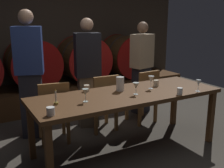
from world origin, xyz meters
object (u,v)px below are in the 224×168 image
wine_barrel_center_left (33,64)px  wine_glass_center_left (136,86)px  pitcher (120,84)px  cup_center_left (87,88)px  guest_left (30,74)px  cup_far_right (156,83)px  cup_far_left (51,111)px  guest_center (88,73)px  chair_left (54,110)px  wine_glass_far_left (85,93)px  cup_center_right (180,91)px  wine_barrel_center_right (83,59)px  chair_center (103,100)px  candle_center (56,100)px  guest_right (142,68)px  dining_table (127,99)px  wine_barrel_far_right (126,56)px  wine_glass_center_right (151,79)px  chair_right (144,94)px  wine_glass_far_right (198,83)px

wine_barrel_center_left → wine_glass_center_left: size_ratio=6.00×
pitcher → cup_center_left: bearing=154.9°
guest_left → cup_far_right: 1.76m
cup_far_left → guest_center: bearing=52.6°
wine_barrel_center_left → chair_left: (-0.13, -1.58, -0.38)m
wine_glass_far_left → cup_center_right: 1.18m
wine_barrel_center_left → wine_barrel_center_right: (1.01, 0.00, 0.00)m
pitcher → wine_glass_far_left: (-0.59, -0.21, 0.02)m
wine_barrel_center_right → chair_center: wine_barrel_center_right is taller
guest_left → candle_center: 1.03m
wine_barrel_center_right → wine_glass_far_left: bearing=-113.0°
wine_barrel_center_right → guest_center: guest_center is taller
guest_right → candle_center: size_ratio=9.04×
guest_center → guest_right: bearing=-161.7°
chair_left → candle_center: (-0.16, -0.64, 0.33)m
wine_barrel_center_right → pitcher: size_ratio=4.95×
dining_table → cup_center_left: size_ratio=29.47×
wine_barrel_far_right → cup_far_right: 2.28m
chair_center → guest_left: bearing=-16.9°
wine_barrel_center_left → chair_center: (0.66, -1.53, -0.38)m
wine_barrel_far_right → guest_right: size_ratio=0.56×
wine_barrel_center_left → chair_center: bearing=-66.7°
wine_glass_center_right → cup_far_right: size_ratio=2.03×
wine_barrel_center_left → wine_glass_center_right: size_ratio=5.20×
dining_table → chair_left: 1.02m
chair_left → candle_center: bearing=84.5°
chair_center → cup_far_right: bearing=133.1°
chair_center → cup_center_right: (0.51, -1.07, 0.33)m
chair_right → wine_glass_far_left: 1.59m
wine_barrel_center_left → dining_table: (0.64, -2.22, -0.17)m
dining_table → wine_glass_center_left: size_ratio=16.15×
chair_right → guest_right: bearing=-124.5°
wine_glass_center_right → wine_glass_center_left: bearing=-158.7°
guest_right → wine_glass_center_left: bearing=38.6°
wine_barrel_far_right → wine_glass_center_left: 2.67m
wine_barrel_center_left → cup_center_right: wine_barrel_center_left is taller
guest_center → pitcher: guest_center is taller
chair_right → cup_center_left: 1.26m
cup_center_right → chair_center: bearing=115.6°
wine_barrel_center_right → cup_center_right: (0.16, -2.59, -0.05)m
wine_barrel_far_right → cup_center_right: wine_barrel_far_right is taller
wine_glass_center_left → wine_glass_far_right: bearing=-19.8°
dining_table → wine_glass_far_left: 0.63m
cup_far_right → wine_glass_far_right: bearing=-58.0°
wine_glass_far_left → cup_far_left: wine_glass_far_left is taller
cup_center_right → guest_right: bearing=72.0°
wine_barrel_center_left → cup_center_left: wine_barrel_center_left is taller
wine_barrel_far_right → chair_left: (-2.15, -1.58, -0.38)m
chair_left → wine_glass_far_right: size_ratio=5.72×
chair_left → wine_glass_center_right: size_ratio=5.05×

